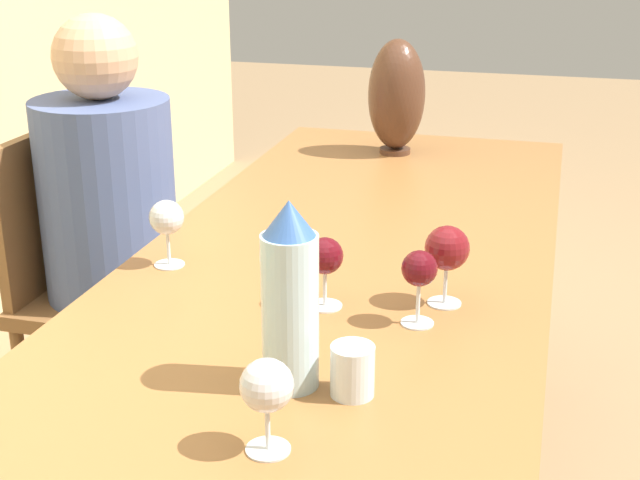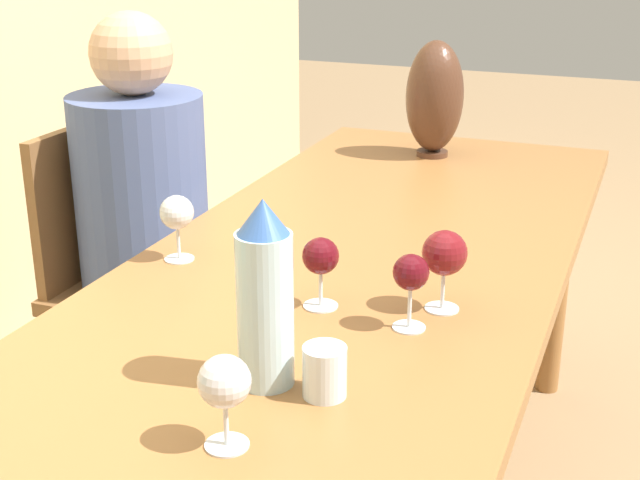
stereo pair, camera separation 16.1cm
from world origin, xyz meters
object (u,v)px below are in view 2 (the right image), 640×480
Objects in this scene: vase at (435,97)px; wine_glass_7 at (224,384)px; water_tumbler at (325,371)px; wine_glass_0 at (321,258)px; person_far at (148,222)px; wine_glass_3 at (177,214)px; water_bottle at (265,296)px; chair_far at (126,272)px; wine_glass_2 at (411,275)px; wine_glass_6 at (445,254)px.

wine_glass_7 is (-1.53, -0.12, -0.08)m from vase.
water_tumbler is 0.60× the size of wine_glass_0.
person_far is at bearing 36.59° from wine_glass_7.
wine_glass_3 reaches higher than water_tumbler.
water_bottle is 1.28m from chair_far.
person_far is (0.62, 0.90, -0.22)m from wine_glass_2.
wine_glass_2 is at bearing -98.89° from wine_glass_0.
wine_glass_0 is 0.96× the size of wine_glass_3.
wine_glass_0 is at bearing 81.11° from wine_glass_2.
water_tumbler is at bearing -171.79° from vase.
water_tumbler is 1.23m from person_far.
water_bottle reaches higher than wine_glass_0.
vase is at bearing -15.45° from wine_glass_3.
wine_glass_3 is (0.11, 0.35, 0.00)m from wine_glass_0.
person_far is at bearing 126.80° from vase.
wine_glass_0 is 0.15× the size of chair_far.
wine_glass_0 is at bearing -107.08° from wine_glass_3.
vase is at bearing 4.31° from water_bottle.
vase is 0.99m from chair_far.
wine_glass_2 is at bearing -167.28° from vase.
wine_glass_0 is 0.17m from wine_glass_2.
vase is 2.49× the size of wine_glass_7.
wine_glass_2 is 0.11× the size of person_far.
water_bottle reaches higher than wine_glass_6.
chair_far reaches higher than water_tumbler.
person_far is (0.48, 0.38, -0.22)m from wine_glass_3.
wine_glass_2 is at bearing 160.58° from wine_glass_6.
wine_glass_7 is at bearing -144.95° from wine_glass_3.
wine_glass_3 is 0.55m from wine_glass_6.
chair_far is at bearing 43.82° from wine_glass_3.
wine_glass_6 reaches higher than water_tumbler.
water_bottle is 3.71× the size of water_tumbler.
water_tumbler is (-0.00, -0.09, -0.10)m from water_bottle.
water_bottle is 2.17× the size of wine_glass_2.
wine_glass_6 reaches higher than wine_glass_2.
water_bottle is 0.33× the size of chair_far.
wine_glass_2 reaches higher than water_tumbler.
wine_glass_6 is at bearing -71.65° from wine_glass_0.
water_tumbler is at bearing 168.47° from wine_glass_2.
chair_far is (0.59, 0.81, -0.37)m from wine_glass_0.
wine_glass_7 is (-0.17, 0.07, 0.05)m from water_tumbler.
wine_glass_2 reaches higher than chair_far.
wine_glass_7 is 1.40m from chair_far.
wine_glass_6 is (0.09, -0.03, 0.01)m from wine_glass_2.
chair_far is (0.87, 0.83, -0.42)m from water_bottle.
wine_glass_6 is (0.07, -0.20, 0.01)m from wine_glass_0.
wine_glass_6 is 0.12× the size of person_far.
wine_glass_3 reaches higher than wine_glass_2.
person_far is (0.87, 0.75, -0.26)m from water_bottle.
wine_glass_2 is 0.53m from wine_glass_3.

